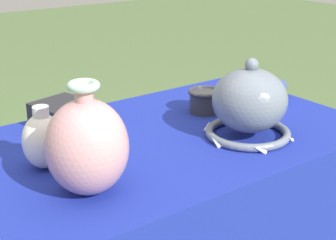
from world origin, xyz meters
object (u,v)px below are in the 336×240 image
pot_squat_cobalt (265,92)px  vase_dome_bell (249,105)px  vase_tall_bulbous (87,146)px  cup_wide_charcoal (205,100)px  mosaic_tile_box (63,115)px  jar_round_ivory (43,141)px

pot_squat_cobalt → vase_dome_bell: bearing=-144.4°
pot_squat_cobalt → vase_tall_bulbous: bearing=-164.5°
vase_tall_bulbous → cup_wide_charcoal: bearing=24.4°
vase_dome_bell → pot_squat_cobalt: size_ratio=1.78×
mosaic_tile_box → cup_wide_charcoal: bearing=-32.3°
mosaic_tile_box → cup_wide_charcoal: 0.43m
pot_squat_cobalt → jar_round_ivory: bearing=-176.9°
pot_squat_cobalt → cup_wide_charcoal: cup_wide_charcoal is taller
vase_dome_bell → jar_round_ivory: size_ratio=1.60×
mosaic_tile_box → jar_round_ivory: size_ratio=1.11×
vase_tall_bulbous → cup_wide_charcoal: 0.58m
vase_tall_bulbous → jar_round_ivory: 0.17m
vase_tall_bulbous → jar_round_ivory: size_ratio=1.62×
mosaic_tile_box → vase_tall_bulbous: bearing=-120.7°
vase_tall_bulbous → pot_squat_cobalt: 0.79m
vase_dome_bell → pot_squat_cobalt: (0.26, 0.19, -0.06)m
vase_dome_bell → jar_round_ivory: bearing=164.2°
vase_tall_bulbous → pot_squat_cobalt: bearing=15.5°
vase_dome_bell → mosaic_tile_box: (-0.37, 0.36, -0.05)m
vase_tall_bulbous → mosaic_tile_box: vase_tall_bulbous is taller
cup_wide_charcoal → vase_tall_bulbous: bearing=-155.6°
vase_dome_bell → cup_wide_charcoal: size_ratio=2.28×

